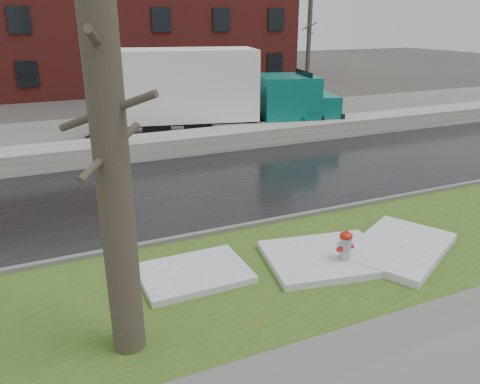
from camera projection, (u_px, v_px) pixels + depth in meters
name	position (u px, v px, depth m)	size (l,w,h in m)	color
ground	(266.00, 244.00, 11.26)	(120.00, 120.00, 0.00)	#47423D
verge	(292.00, 267.00, 10.18)	(60.00, 4.50, 0.04)	#274717
sidewalk	(419.00, 381.00, 6.97)	(60.00, 3.00, 0.05)	slate
road	(203.00, 186.00, 15.10)	(60.00, 7.00, 0.03)	black
parking_lot	(142.00, 131.00, 22.36)	(60.00, 9.00, 0.03)	slate
curb	(249.00, 226.00, 12.09)	(60.00, 0.15, 0.14)	slate
snowbank	(166.00, 145.00, 18.56)	(60.00, 1.60, 0.75)	beige
brick_building	(112.00, 19.00, 35.92)	(26.00, 12.00, 10.00)	maroon
bg_tree_right	(309.00, 42.00, 36.74)	(1.40, 1.62, 6.50)	brown
fire_hydrant	(345.00, 247.00, 10.05)	(0.41, 0.35, 0.84)	#9B9FA3
tree	(111.00, 155.00, 6.59)	(1.25, 1.39, 6.46)	brown
box_truck	(214.00, 90.00, 21.07)	(11.70, 4.79, 3.87)	black
worker	(118.00, 119.00, 16.87)	(0.68, 0.45, 1.87)	black
snow_patch_near	(326.00, 257.00, 10.38)	(2.60, 2.00, 0.16)	silver
snow_patch_far	(194.00, 273.00, 9.77)	(2.20, 1.60, 0.14)	silver
snow_patch_side	(399.00, 248.00, 10.81)	(2.80, 1.80, 0.18)	silver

